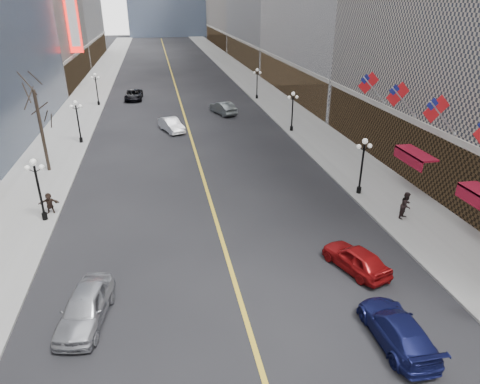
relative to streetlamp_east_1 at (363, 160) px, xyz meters
name	(u,v)px	position (x,y,z in m)	size (l,w,h in m)	color
sidewalk_east	(264,93)	(2.20, 40.00, -2.83)	(6.00, 230.00, 0.15)	gray
sidewalk_west	(87,100)	(-25.80, 40.00, -2.83)	(6.00, 230.00, 0.15)	gray
lane_line	(175,85)	(-11.80, 50.00, -2.89)	(0.25, 200.00, 0.02)	gold
streetlamp_east_1	(363,160)	(0.00, 0.00, 0.00)	(1.26, 0.44, 4.52)	black
streetlamp_east_2	(293,107)	(0.00, 18.00, 0.00)	(1.26, 0.44, 4.52)	black
streetlamp_east_3	(257,80)	(0.00, 36.00, 0.00)	(1.26, 0.44, 4.52)	black
streetlamp_west_1	(38,183)	(-23.60, 0.00, 0.00)	(1.26, 0.44, 4.52)	black
streetlamp_west_2	(78,117)	(-23.60, 18.00, 0.00)	(1.26, 0.44, 4.52)	black
streetlamp_west_3	(96,86)	(-23.60, 36.00, 0.00)	(1.26, 0.44, 4.52)	black
flag_3	(438,111)	(3.51, -3.00, 4.39)	(2.87, 0.12, 2.87)	#B2B2B7
flag_4	(399,96)	(3.51, 2.00, 4.39)	(2.87, 0.12, 2.87)	#B2B2B7
flag_5	(370,85)	(3.51, 7.00, 4.39)	(2.87, 0.12, 2.87)	#B2B2B7
awning_c	(414,155)	(4.30, 0.00, 0.18)	(1.40, 4.00, 0.93)	maroon
theatre_marquee	(72,14)	(-27.68, 50.00, 9.10)	(2.00, 0.55, 12.00)	red
tree_west_far	(36,103)	(-25.30, 10.00, 3.34)	(3.60, 3.60, 7.92)	#2D231C
car_nb_near	(85,307)	(-19.39, -11.21, -2.08)	(1.95, 4.85, 1.65)	#A9ABB1
car_nb_mid	(171,125)	(-13.80, 20.82, -2.13)	(1.64, 4.71, 1.55)	white
car_nb_far	(134,95)	(-18.68, 39.20, -2.14)	(2.53, 5.49, 1.53)	black
car_sb_near	(397,329)	(-5.40, -15.32, -2.18)	(2.02, 4.98, 1.45)	#14194D
car_sb_mid	(356,258)	(-4.76, -9.63, -2.16)	(1.76, 4.36, 1.49)	maroon
car_sb_far	(223,108)	(-6.57, 27.85, -2.07)	(1.76, 5.05, 1.66)	#52595A
ped_east_walk	(406,205)	(1.29, -4.58, -1.77)	(0.95, 0.52, 1.96)	black
ped_west_far	(49,203)	(-23.40, 1.01, -1.98)	(1.44, 0.41, 1.55)	black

